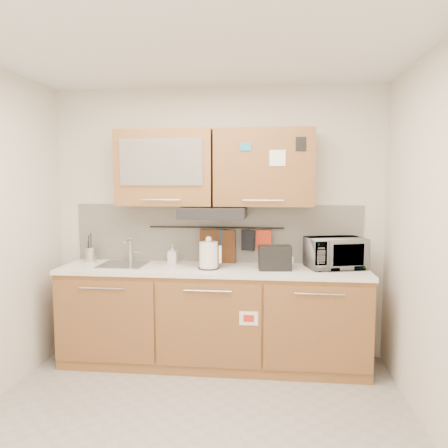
# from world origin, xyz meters

# --- Properties ---
(floor) EXTENTS (3.20, 3.20, 0.00)m
(floor) POSITION_xyz_m (0.00, 0.00, 0.00)
(floor) COLOR #9E9993
(floor) RESTS_ON ground
(ceiling) EXTENTS (3.20, 3.20, 0.00)m
(ceiling) POSITION_xyz_m (0.00, 0.00, 2.60)
(ceiling) COLOR white
(ceiling) RESTS_ON wall_back
(wall_back) EXTENTS (3.20, 0.00, 3.20)m
(wall_back) POSITION_xyz_m (0.00, 1.50, 1.30)
(wall_back) COLOR silver
(wall_back) RESTS_ON ground
(base_cabinet) EXTENTS (2.80, 0.64, 0.88)m
(base_cabinet) POSITION_xyz_m (0.00, 1.19, 0.41)
(base_cabinet) COLOR #AB773C
(base_cabinet) RESTS_ON floor
(countertop) EXTENTS (2.82, 0.62, 0.04)m
(countertop) POSITION_xyz_m (0.00, 1.19, 0.90)
(countertop) COLOR white
(countertop) RESTS_ON base_cabinet
(backsplash) EXTENTS (2.80, 0.02, 0.56)m
(backsplash) POSITION_xyz_m (0.00, 1.49, 1.20)
(backsplash) COLOR silver
(backsplash) RESTS_ON countertop
(upper_cabinets) EXTENTS (1.82, 0.37, 0.70)m
(upper_cabinets) POSITION_xyz_m (-0.00, 1.32, 1.83)
(upper_cabinets) COLOR #AB773C
(upper_cabinets) RESTS_ON wall_back
(range_hood) EXTENTS (0.60, 0.46, 0.10)m
(range_hood) POSITION_xyz_m (0.00, 1.25, 1.42)
(range_hood) COLOR black
(range_hood) RESTS_ON upper_cabinets
(sink) EXTENTS (0.42, 0.40, 0.26)m
(sink) POSITION_xyz_m (-0.85, 1.21, 0.92)
(sink) COLOR silver
(sink) RESTS_ON countertop
(utensil_rail) EXTENTS (1.30, 0.02, 0.02)m
(utensil_rail) POSITION_xyz_m (0.00, 1.45, 1.26)
(utensil_rail) COLOR black
(utensil_rail) RESTS_ON backsplash
(utensil_crock) EXTENTS (0.14, 0.14, 0.28)m
(utensil_crock) POSITION_xyz_m (-1.24, 1.36, 0.99)
(utensil_crock) COLOR silver
(utensil_crock) RESTS_ON countertop
(kettle) EXTENTS (0.21, 0.19, 0.30)m
(kettle) POSITION_xyz_m (-0.02, 1.12, 1.04)
(kettle) COLOR white
(kettle) RESTS_ON countertop
(toaster) EXTENTS (0.30, 0.20, 0.22)m
(toaster) POSITION_xyz_m (0.57, 1.14, 1.03)
(toaster) COLOR black
(toaster) RESTS_ON countertop
(microwave) EXTENTS (0.57, 0.46, 0.28)m
(microwave) POSITION_xyz_m (1.11, 1.27, 1.06)
(microwave) COLOR #999999
(microwave) RESTS_ON countertop
(soap_bottle) EXTENTS (0.08, 0.09, 0.18)m
(soap_bottle) POSITION_xyz_m (-0.40, 1.32, 1.01)
(soap_bottle) COLOR #999999
(soap_bottle) RESTS_ON countertop
(cutting_board) EXTENTS (0.35, 0.08, 0.44)m
(cutting_board) POSITION_xyz_m (0.02, 1.44, 1.02)
(cutting_board) COLOR brown
(cutting_board) RESTS_ON utensil_rail
(oven_mitt) EXTENTS (0.11, 0.05, 0.18)m
(oven_mitt) POSITION_xyz_m (0.09, 1.44, 1.15)
(oven_mitt) COLOR navy
(oven_mitt) RESTS_ON utensil_rail
(dark_pouch) EXTENTS (0.13, 0.08, 0.20)m
(dark_pouch) POSITION_xyz_m (0.31, 1.44, 1.14)
(dark_pouch) COLOR black
(dark_pouch) RESTS_ON utensil_rail
(pot_holder) EXTENTS (0.15, 0.05, 0.18)m
(pot_holder) POSITION_xyz_m (0.46, 1.44, 1.15)
(pot_holder) COLOR red
(pot_holder) RESTS_ON utensil_rail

